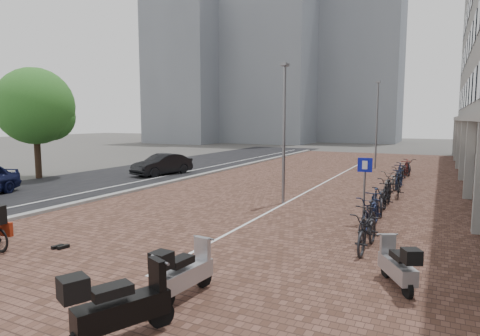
% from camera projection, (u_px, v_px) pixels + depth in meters
% --- Properties ---
extents(ground, '(140.00, 140.00, 0.00)m').
position_uv_depth(ground, '(152.00, 232.00, 12.42)').
color(ground, '#474442').
rests_on(ground, ground).
extents(plaza_brick, '(14.50, 42.00, 0.04)m').
position_uv_depth(plaza_brick, '(322.00, 182.00, 22.23)').
color(plaza_brick, brown).
rests_on(plaza_brick, ground).
extents(street_asphalt, '(8.00, 50.00, 0.03)m').
position_uv_depth(street_asphalt, '(158.00, 171.00, 27.05)').
color(street_asphalt, black).
rests_on(street_asphalt, ground).
extents(curb, '(0.35, 42.00, 0.14)m').
position_uv_depth(curb, '(209.00, 173.00, 25.34)').
color(curb, gray).
rests_on(curb, ground).
extents(lane_line, '(0.12, 44.00, 0.00)m').
position_uv_depth(lane_line, '(183.00, 172.00, 26.17)').
color(lane_line, white).
rests_on(lane_line, street_asphalt).
extents(parking_line, '(0.10, 30.00, 0.00)m').
position_uv_depth(parking_line, '(326.00, 182.00, 22.14)').
color(parking_line, white).
rests_on(parking_line, plaza_brick).
extents(bg_towers, '(33.00, 23.00, 32.00)m').
position_uv_depth(bg_towers, '(281.00, 47.00, 60.68)').
color(bg_towers, gray).
rests_on(bg_towers, ground).
extents(car_dark, '(2.21, 4.10, 1.28)m').
position_uv_depth(car_dark, '(162.00, 164.00, 25.08)').
color(car_dark, black).
rests_on(car_dark, ground).
extents(shoes, '(0.46, 0.40, 0.10)m').
position_uv_depth(shoes, '(60.00, 248.00, 10.68)').
color(shoes, black).
rests_on(shoes, ground).
extents(scooter_front, '(0.65, 1.61, 1.08)m').
position_uv_depth(scooter_front, '(185.00, 271.00, 7.73)').
color(scooter_front, '#ACADB2').
rests_on(scooter_front, ground).
extents(scooter_mid, '(1.21, 1.80, 1.19)m').
position_uv_depth(scooter_mid, '(122.00, 304.00, 6.22)').
color(scooter_mid, black).
rests_on(scooter_mid, ground).
extents(scooter_back, '(1.09, 1.49, 0.99)m').
position_uv_depth(scooter_back, '(397.00, 264.00, 8.20)').
color(scooter_back, '#9F9EA3').
rests_on(scooter_back, ground).
extents(parking_sign, '(0.45, 0.10, 2.16)m').
position_uv_depth(parking_sign, '(364.00, 181.00, 13.13)').
color(parking_sign, slate).
rests_on(parking_sign, ground).
extents(lamp_near, '(0.12, 0.12, 5.47)m').
position_uv_depth(lamp_near, '(284.00, 136.00, 16.18)').
color(lamp_near, slate).
rests_on(lamp_near, ground).
extents(lamp_far, '(0.12, 0.12, 5.86)m').
position_uv_depth(lamp_far, '(377.00, 126.00, 27.86)').
color(lamp_far, slate).
rests_on(lamp_far, ground).
extents(street_tree, '(4.31, 4.31, 6.27)m').
position_uv_depth(street_tree, '(38.00, 108.00, 23.25)').
color(street_tree, '#382619').
rests_on(street_tree, ground).
extents(bike_row, '(1.29, 18.13, 1.05)m').
position_uv_depth(bike_row, '(393.00, 185.00, 17.84)').
color(bike_row, black).
rests_on(bike_row, ground).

